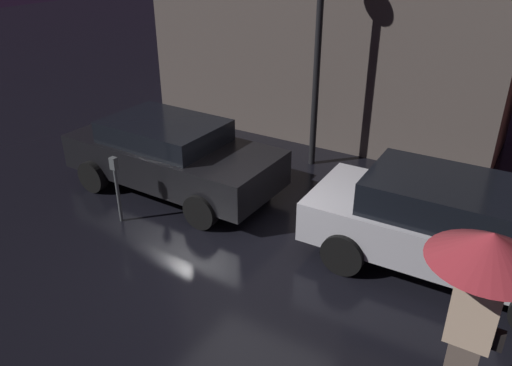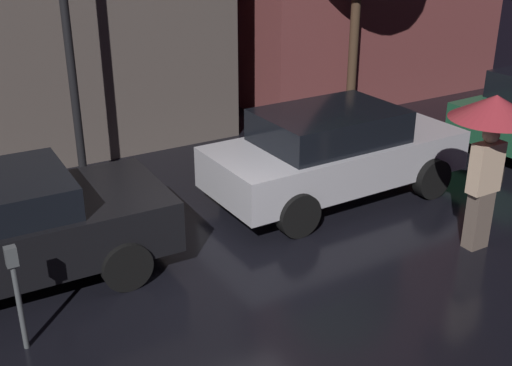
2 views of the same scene
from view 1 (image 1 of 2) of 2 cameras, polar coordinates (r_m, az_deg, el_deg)
The scene contains 6 objects.
ground_plane at distance 7.94m, azimuth -1.13°, elevation -9.57°, with size 60.00×60.00×0.00m, color black.
parked_car_black at distance 10.03m, azimuth -9.63°, elevation 3.29°, with size 4.37×2.04×1.43m.
parked_car_silver at distance 8.00m, azimuth 21.12°, elevation -4.54°, with size 4.30×1.96×1.50m.
pedestrian_with_umbrella at distance 5.37m, azimuth 24.68°, elevation -9.15°, with size 1.18×1.18×2.22m.
parking_meter at distance 9.07m, azimuth -15.67°, elevation 0.06°, with size 0.12×0.10×1.26m.
street_lamp_near at distance 10.45m, azimuth 7.36°, elevation 19.54°, with size 0.49×0.49×4.58m.
Camera 1 is at (3.44, -5.38, 4.72)m, focal length 35.00 mm.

